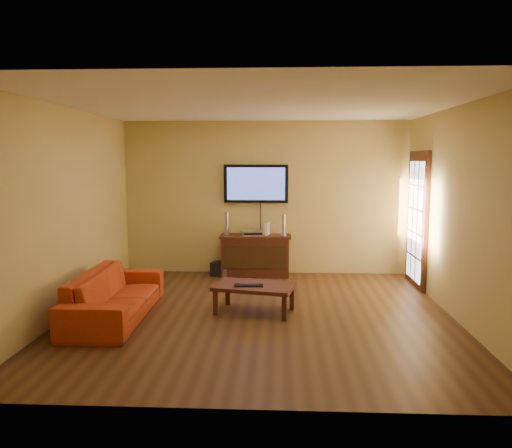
# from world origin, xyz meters

# --- Properties ---
(ground_plane) EXTENTS (5.00, 5.00, 0.00)m
(ground_plane) POSITION_xyz_m (0.00, 0.00, 0.00)
(ground_plane) COLOR #3B2210
(ground_plane) RESTS_ON ground
(room_walls) EXTENTS (5.00, 5.00, 5.00)m
(room_walls) POSITION_xyz_m (0.00, 0.62, 1.69)
(room_walls) COLOR tan
(room_walls) RESTS_ON ground
(french_door) EXTENTS (0.07, 1.02, 2.22)m
(french_door) POSITION_xyz_m (2.46, 1.70, 1.05)
(french_door) COLOR #39170C
(french_door) RESTS_ON ground
(media_console) EXTENTS (1.23, 0.47, 0.72)m
(media_console) POSITION_xyz_m (-0.16, 2.26, 0.36)
(media_console) COLOR #39170C
(media_console) RESTS_ON ground
(television) EXTENTS (1.13, 0.08, 0.67)m
(television) POSITION_xyz_m (-0.16, 2.45, 1.60)
(television) COLOR black
(television) RESTS_ON ground
(coffee_table) EXTENTS (1.14, 0.83, 0.38)m
(coffee_table) POSITION_xyz_m (-0.07, 0.12, 0.33)
(coffee_table) COLOR #39170C
(coffee_table) RESTS_ON ground
(sofa) EXTENTS (0.64, 2.07, 0.81)m
(sofa) POSITION_xyz_m (-1.84, -0.19, 0.40)
(sofa) COLOR #AF3513
(sofa) RESTS_ON ground
(speaker_left) EXTENTS (0.11, 0.11, 0.39)m
(speaker_left) POSITION_xyz_m (-0.66, 2.29, 0.90)
(speaker_left) COLOR silver
(speaker_left) RESTS_ON media_console
(speaker_right) EXTENTS (0.10, 0.10, 0.36)m
(speaker_right) POSITION_xyz_m (0.33, 2.23, 0.88)
(speaker_right) COLOR silver
(speaker_right) RESTS_ON media_console
(av_receiver) EXTENTS (0.41, 0.32, 0.08)m
(av_receiver) POSITION_xyz_m (-0.22, 2.25, 0.76)
(av_receiver) COLOR silver
(av_receiver) RESTS_ON media_console
(game_console) EXTENTS (0.09, 0.17, 0.22)m
(game_console) POSITION_xyz_m (0.04, 2.28, 0.83)
(game_console) COLOR white
(game_console) RESTS_ON media_console
(subwoofer) EXTENTS (0.31, 0.31, 0.24)m
(subwoofer) POSITION_xyz_m (-0.80, 2.21, 0.12)
(subwoofer) COLOR black
(subwoofer) RESTS_ON ground
(bottle) EXTENTS (0.07, 0.07, 0.20)m
(bottle) POSITION_xyz_m (-0.65, 1.83, 0.09)
(bottle) COLOR white
(bottle) RESTS_ON ground
(keyboard) EXTENTS (0.39, 0.16, 0.02)m
(keyboard) POSITION_xyz_m (-0.14, 0.05, 0.39)
(keyboard) COLOR black
(keyboard) RESTS_ON coffee_table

